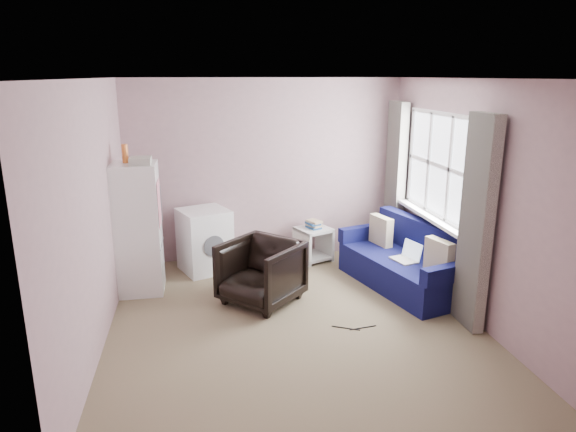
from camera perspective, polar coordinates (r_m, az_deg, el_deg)
name	(u,v)px	position (r m, az deg, el deg)	size (l,w,h in m)	color
room	(295,207)	(5.13, 0.83, 0.97)	(3.84, 4.24, 2.54)	#7D6D52
armchair	(261,269)	(5.86, -3.04, -5.92)	(0.78, 0.73, 0.80)	black
fridge	(137,228)	(6.30, -16.40, -1.27)	(0.55, 0.54, 1.77)	white
washing_machine	(205,239)	(6.88, -9.25, -2.53)	(0.77, 0.77, 0.84)	white
side_table	(313,242)	(7.22, 2.84, -2.85)	(0.56, 0.56, 0.58)	beige
sofa	(407,263)	(6.51, 13.08, -5.16)	(1.26, 1.92, 0.79)	#11134E
window_dressing	(429,198)	(6.36, 15.43, 1.89)	(0.17, 2.62, 2.18)	white
floor_cables	(354,328)	(5.47, 7.39, -12.22)	(0.46, 0.15, 0.01)	black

